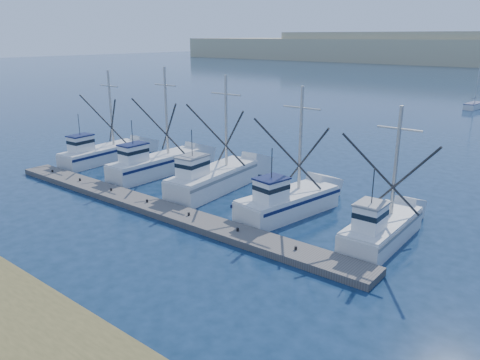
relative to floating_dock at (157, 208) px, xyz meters
The scene contains 4 objects.
ground 11.22m from the floating_dock, 34.26° to the right, with size 500.00×500.00×0.00m, color #0C2137.
floating_dock is the anchor object (origin of this frame).
trawler_fleet 5.22m from the floating_dock, 94.93° to the left, with size 30.41×8.97×8.95m.
sailboat_far 63.65m from the floating_dock, 85.98° to the left, with size 2.07×5.15×8.10m.
Camera 1 is at (13.85, -13.12, 11.39)m, focal length 35.00 mm.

